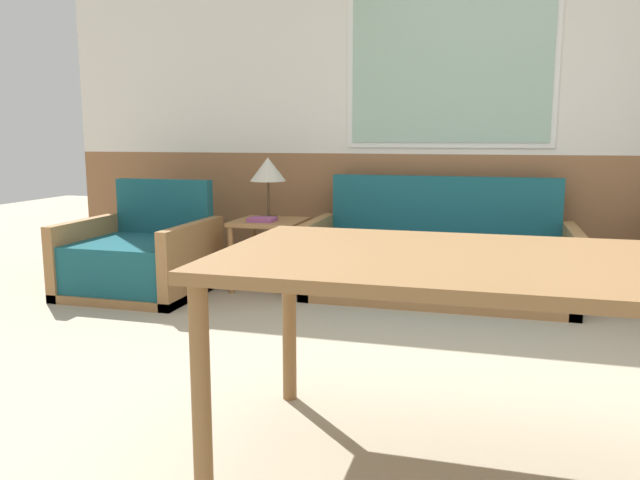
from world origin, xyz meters
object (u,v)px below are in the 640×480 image
side_table (270,232)px  table_lamp (268,171)px  dining_table (471,278)px  armchair (141,260)px  couch (438,262)px

side_table → table_lamp: bearing=113.8°
side_table → dining_table: (1.54, -2.29, 0.25)m
dining_table → armchair: bearing=141.4°
couch → dining_table: bearing=-82.8°
couch → armchair: size_ratio=1.96×
couch → armchair: 2.15m
dining_table → side_table: bearing=123.9°
armchair → dining_table: 3.10m
couch → table_lamp: 1.42m
dining_table → table_lamp: bearing=123.5°
couch → armchair: bearing=-168.1°
side_table → armchair: bearing=-156.8°
side_table → dining_table: 2.77m
couch → table_lamp: bearing=179.4°
couch → dining_table: size_ratio=1.12×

